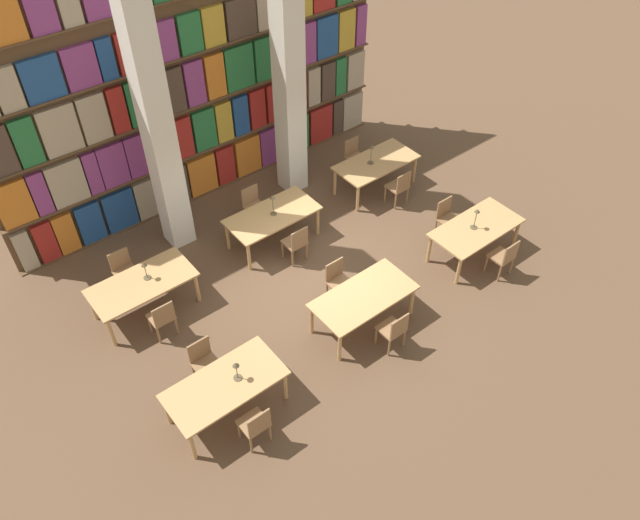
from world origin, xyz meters
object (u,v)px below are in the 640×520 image
at_px(desk_lamp_1, 476,215).
at_px(chair_6, 162,317).
at_px(chair_2, 394,329).
at_px(chair_10, 399,186).
at_px(reading_table_2, 476,230).
at_px(reading_table_4, 272,217).
at_px(chair_0, 256,425).
at_px(chair_11, 354,156).
at_px(chair_7, 124,270).
at_px(reading_table_0, 225,387).
at_px(desk_lamp_2, 145,268).
at_px(chair_1, 204,361).
at_px(desk_lamp_0, 236,368).
at_px(reading_table_1, 363,298).
at_px(chair_3, 338,280).
at_px(desk_lamp_4, 371,151).
at_px(reading_table_3, 142,285).
at_px(chair_9, 254,205).
at_px(reading_table_5, 376,164).
at_px(pillar_left, 154,114).
at_px(chair_5, 447,217).
at_px(chair_4, 504,257).
at_px(pillar_center, 288,65).
at_px(desk_lamp_3, 273,202).
at_px(chair_8, 296,242).

height_order(desk_lamp_1, chair_6, desk_lamp_1).
relative_size(chair_2, chair_10, 1.00).
relative_size(reading_table_2, reading_table_4, 1.00).
distance_m(chair_0, chair_11, 7.33).
bearing_deg(chair_2, chair_7, 125.32).
bearing_deg(reading_table_0, desk_lamp_2, 87.38).
relative_size(chair_1, chair_11, 1.00).
xyz_separation_m(desk_lamp_0, desk_lamp_1, (5.63, 0.11, 0.06)).
xyz_separation_m(reading_table_2, reading_table_4, (-2.96, 2.85, 0.00)).
relative_size(reading_table_1, chair_3, 2.16).
relative_size(chair_0, desk_lamp_4, 1.88).
distance_m(reading_table_3, chair_9, 3.13).
distance_m(reading_table_5, chair_11, 0.78).
xyz_separation_m(pillar_left, chair_2, (1.53, -4.90, -2.52)).
bearing_deg(chair_3, chair_2, 90.00).
distance_m(reading_table_0, reading_table_4, 4.14).
relative_size(chair_3, chair_6, 1.00).
bearing_deg(desk_lamp_4, desk_lamp_1, -87.31).
height_order(chair_5, reading_table_5, chair_5).
bearing_deg(chair_11, reading_table_1, 51.15).
height_order(reading_table_0, chair_0, chair_0).
distance_m(chair_9, chair_10, 3.23).
bearing_deg(reading_table_4, desk_lamp_2, -178.64).
relative_size(chair_4, reading_table_3, 0.46).
xyz_separation_m(reading_table_0, chair_2, (2.98, -0.70, -0.18)).
height_order(chair_7, desk_lamp_2, desk_lamp_2).
xyz_separation_m(chair_4, chair_10, (-0.05, 2.90, 0.00)).
height_order(chair_0, chair_3, same).
bearing_deg(chair_3, reading_table_2, 165.50).
height_order(chair_5, desk_lamp_1, desk_lamp_1).
distance_m(chair_1, desk_lamp_4, 6.11).
xyz_separation_m(desk_lamp_0, chair_7, (-0.26, 3.60, -0.52)).
distance_m(chair_2, chair_11, 5.27).
bearing_deg(pillar_center, pillar_left, 180.00).
bearing_deg(reading_table_0, desk_lamp_0, -9.91).
distance_m(reading_table_1, chair_10, 3.64).
bearing_deg(chair_1, chair_5, -179.49).
xyz_separation_m(chair_3, reading_table_5, (2.87, 2.14, 0.18)).
distance_m(desk_lamp_2, reading_table_4, 2.85).
bearing_deg(chair_0, reading_table_5, 32.56).
height_order(pillar_center, chair_2, pillar_center).
xyz_separation_m(reading_table_3, desk_lamp_2, (0.14, 0.03, 0.34)).
bearing_deg(reading_table_0, chair_9, 50.70).
distance_m(chair_2, reading_table_3, 4.61).
bearing_deg(desk_lamp_1, desk_lamp_3, 135.51).
height_order(pillar_left, chair_10, pillar_left).
relative_size(desk_lamp_1, desk_lamp_2, 1.22).
bearing_deg(chair_9, chair_11, -179.05).
bearing_deg(reading_table_2, chair_6, 161.50).
height_order(desk_lamp_0, chair_8, desk_lamp_0).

